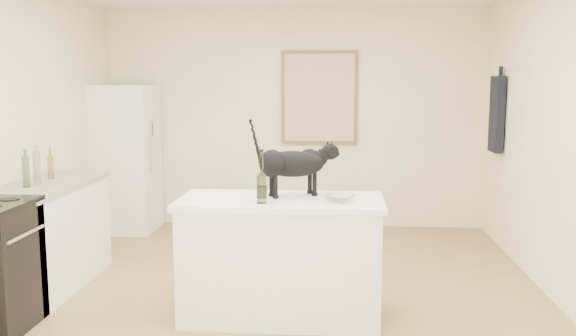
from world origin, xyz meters
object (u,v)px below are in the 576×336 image
at_px(wine_bottle, 262,180).
at_px(glass_bowl, 339,198).
at_px(fridge, 125,158).
at_px(black_cat, 292,167).

relative_size(wine_bottle, glass_bowl, 1.53).
relative_size(fridge, wine_bottle, 5.08).
xyz_separation_m(black_cat, glass_bowl, (0.35, -0.20, -0.19)).
distance_m(wine_bottle, glass_bowl, 0.57).
height_order(fridge, black_cat, fridge).
xyz_separation_m(fridge, wine_bottle, (1.93, -2.72, 0.22)).
relative_size(black_cat, glass_bowl, 2.83).
height_order(wine_bottle, glass_bowl, wine_bottle).
bearing_deg(black_cat, wine_bottle, -149.37).
distance_m(fridge, glass_bowl, 3.62).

